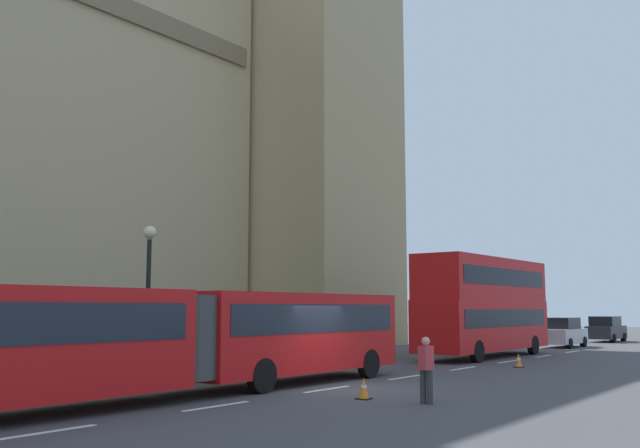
{
  "coord_description": "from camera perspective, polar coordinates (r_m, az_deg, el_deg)",
  "views": [
    {
      "loc": [
        -17.61,
        -12.77,
        2.41
      ],
      "look_at": [
        2.29,
        2.42,
        5.46
      ],
      "focal_mm": 39.05,
      "sensor_mm": 36.0,
      "label": 1
    }
  ],
  "objects": [
    {
      "name": "traffic_cone_middle",
      "position": [
        30.4,
        15.96,
        -10.7
      ],
      "size": [
        0.36,
        0.36,
        0.58
      ],
      "color": "black",
      "rests_on": "ground_plane"
    },
    {
      "name": "street_lamp",
      "position": [
        24.73,
        -13.91,
        -5.25
      ],
      "size": [
        0.44,
        0.44,
        5.27
      ],
      "color": "black",
      "rests_on": "ground_plane"
    },
    {
      "name": "pedestrian_near_cones",
      "position": [
        18.34,
        8.69,
        -11.56
      ],
      "size": [
        0.42,
        0.36,
        1.69
      ],
      "color": "#333333",
      "rests_on": "ground_plane"
    },
    {
      "name": "sedan_trailing",
      "position": [
        55.55,
        22.41,
        -7.97
      ],
      "size": [
        4.4,
        1.86,
        1.85
      ],
      "color": "black",
      "rests_on": "ground_plane"
    },
    {
      "name": "traffic_cone_west",
      "position": [
        19.18,
        3.6,
        -13.3
      ],
      "size": [
        0.36,
        0.36,
        0.58
      ],
      "color": "black",
      "rests_on": "ground_plane"
    },
    {
      "name": "articulated_bus",
      "position": [
        19.61,
        -11.65,
        -8.75
      ],
      "size": [
        18.81,
        2.54,
        2.9
      ],
      "color": "red",
      "rests_on": "ground_plane"
    },
    {
      "name": "sedan_lead",
      "position": [
        46.79,
        19.27,
        -8.4
      ],
      "size": [
        4.4,
        1.86,
        1.85
      ],
      "color": "#B7B7BC",
      "rests_on": "ground_plane"
    },
    {
      "name": "double_decker_bus",
      "position": [
        36.15,
        13.33,
        -6.29
      ],
      "size": [
        10.85,
        2.54,
        4.9
      ],
      "color": "red",
      "rests_on": "ground_plane"
    },
    {
      "name": "ground_plane",
      "position": [
        21.88,
        1.43,
        -13.27
      ],
      "size": [
        160.0,
        160.0,
        0.0
      ],
      "primitive_type": "plane",
      "color": "#424244"
    },
    {
      "name": "lane_centre_marking",
      "position": [
        25.28,
        6.99,
        -12.36
      ],
      "size": [
        39.0,
        0.16,
        0.01
      ],
      "color": "silver",
      "rests_on": "ground_plane"
    }
  ]
}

